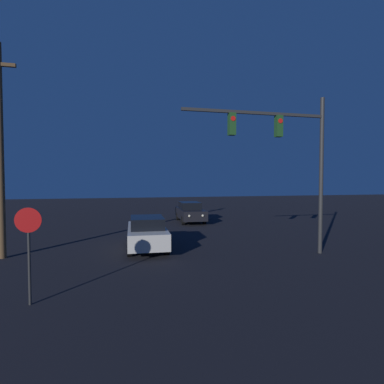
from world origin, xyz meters
TOP-DOWN VIEW (x-y plane):
  - car_near at (-1.90, 17.96)m, footprint 1.92×4.56m
  - car_far at (2.13, 26.39)m, footprint 1.94×4.56m
  - traffic_signal_mast at (3.96, 15.31)m, footprint 6.43×0.30m
  - stop_sign at (-5.42, 12.15)m, footprint 0.65×0.07m
  - utility_pole at (-7.94, 17.57)m, footprint 1.33×0.28m

SIDE VIEW (x-z plane):
  - car_near at x=-1.90m, z-range 0.02..1.56m
  - car_far at x=2.13m, z-range 0.02..1.56m
  - stop_sign at x=-5.42m, z-range 0.48..3.05m
  - utility_pole at x=-7.94m, z-range 0.13..9.03m
  - traffic_signal_mast at x=3.96m, z-range 1.18..8.08m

